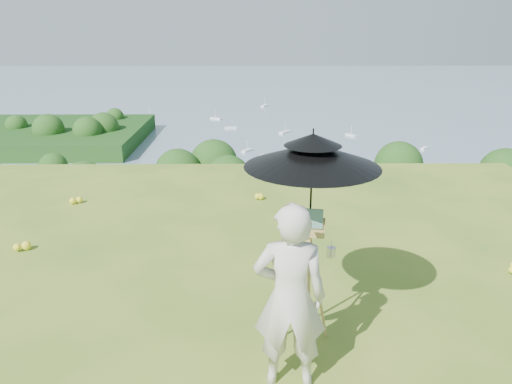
{
  "coord_description": "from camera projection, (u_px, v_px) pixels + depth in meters",
  "views": [
    {
      "loc": [
        0.85,
        -4.64,
        3.24
      ],
      "look_at": [
        0.91,
        2.28,
        0.88
      ],
      "focal_mm": 35.0,
      "sensor_mm": 36.0,
      "label": 1
    }
  ],
  "objects": [
    {
      "name": "ground",
      "position": [
        174.0,
        337.0,
        5.42
      ],
      "size": [
        14.0,
        14.0,
        0.0
      ],
      "primitive_type": "plane",
      "color": "#436E1F",
      "rests_on": "ground"
    },
    {
      "name": "forest_slope",
      "position": [
        243.0,
        376.0,
        47.9
      ],
      "size": [
        140.0,
        56.0,
        22.0
      ],
      "primitive_type": "cube",
      "color": "#103D11",
      "rests_on": "bay_water"
    },
    {
      "name": "shoreline_tier",
      "position": [
        247.0,
        257.0,
        88.02
      ],
      "size": [
        170.0,
        28.0,
        8.0
      ],
      "primitive_type": "cube",
      "color": "#695F54",
      "rests_on": "bay_water"
    },
    {
      "name": "bay_water",
      "position": [
        249.0,
        103.0,
        243.56
      ],
      "size": [
        700.0,
        700.0,
        0.0
      ],
      "primitive_type": "plane",
      "color": "slate",
      "rests_on": "ground"
    },
    {
      "name": "peninsula",
      "position": [
        16.0,
        128.0,
        160.81
      ],
      "size": [
        90.0,
        60.0,
        12.0
      ],
      "primitive_type": null,
      "color": "#103D11",
      "rests_on": "bay_water"
    },
    {
      "name": "slope_trees",
      "position": [
        242.0,
        244.0,
        43.39
      ],
      "size": [
        110.0,
        50.0,
        6.0
      ],
      "primitive_type": null,
      "color": "#1B4314",
      "rests_on": "forest_slope"
    },
    {
      "name": "harbor_town",
      "position": [
        247.0,
        223.0,
        85.93
      ],
      "size": [
        110.0,
        22.0,
        5.0
      ],
      "primitive_type": null,
      "color": "silver",
      "rests_on": "shoreline_tier"
    },
    {
      "name": "moored_boats",
      "position": [
        212.0,
        138.0,
        168.56
      ],
      "size": [
        140.0,
        140.0,
        0.7
      ],
      "primitive_type": null,
      "color": "white",
      "rests_on": "bay_water"
    },
    {
      "name": "wildflowers",
      "position": [
        177.0,
        319.0,
        5.64
      ],
      "size": [
        10.0,
        10.5,
        0.12
      ],
      "primitive_type": null,
      "color": "yellow",
      "rests_on": "ground"
    },
    {
      "name": "painter",
      "position": [
        290.0,
        298.0,
        4.46
      ],
      "size": [
        0.69,
        0.48,
        1.81
      ],
      "primitive_type": "imported",
      "rotation": [
        0.0,
        0.0,
        3.07
      ],
      "color": "beige",
      "rests_on": "ground"
    },
    {
      "name": "field_easel",
      "position": [
        308.0,
        279.0,
        5.04
      ],
      "size": [
        0.69,
        0.69,
        1.56
      ],
      "primitive_type": null,
      "rotation": [
        0.0,
        0.0,
        -0.17
      ],
      "color": "#A77E46",
      "rests_on": "ground"
    },
    {
      "name": "sun_umbrella",
      "position": [
        311.0,
        182.0,
        4.74
      ],
      "size": [
        1.6,
        1.6,
        1.03
      ],
      "primitive_type": null,
      "rotation": [
        0.0,
        0.0,
        -0.27
      ],
      "color": "black",
      "rests_on": "field_easel"
    },
    {
      "name": "painter_cap",
      "position": [
        292.0,
        209.0,
        4.18
      ],
      "size": [
        0.22,
        0.25,
        0.1
      ],
      "primitive_type": null,
      "rotation": [
        0.0,
        0.0,
        -0.21
      ],
      "color": "#D37377",
      "rests_on": "painter"
    }
  ]
}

